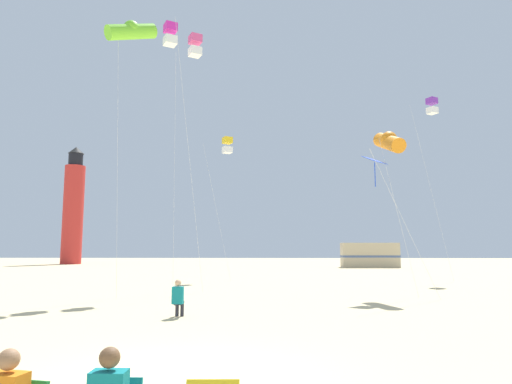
{
  "coord_description": "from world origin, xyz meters",
  "views": [
    {
      "loc": [
        1.54,
        -7.61,
        2.09
      ],
      "look_at": [
        0.81,
        13.77,
        4.79
      ],
      "focal_mm": 31.82,
      "sensor_mm": 36.0,
      "label": 1
    }
  ],
  "objects_px": {
    "lighthouse_distant": "(73,208)",
    "kite_box_rainbow": "(195,46)",
    "kite_diamond_blue": "(376,165)",
    "rv_van_tan": "(370,255)",
    "kite_box_magenta": "(170,35)",
    "kite_tube_lime": "(131,31)",
    "kite_tube_orange": "(389,142)",
    "kite_box_gold": "(227,145)",
    "kite_box_violet": "(432,106)",
    "kite_flyer_standing": "(178,297)"
  },
  "relations": [
    {
      "from": "kite_flyer_standing",
      "to": "kite_diamond_blue",
      "type": "distance_m",
      "value": 10.87
    },
    {
      "from": "lighthouse_distant",
      "to": "kite_box_rainbow",
      "type": "bearing_deg",
      "value": -59.16
    },
    {
      "from": "kite_box_gold",
      "to": "rv_van_tan",
      "type": "height_order",
      "value": "kite_box_gold"
    },
    {
      "from": "kite_box_magenta",
      "to": "kite_box_gold",
      "type": "height_order",
      "value": "kite_box_magenta"
    },
    {
      "from": "kite_tube_lime",
      "to": "kite_tube_orange",
      "type": "relative_size",
      "value": 1.66
    },
    {
      "from": "kite_flyer_standing",
      "to": "kite_tube_lime",
      "type": "height_order",
      "value": "kite_tube_lime"
    },
    {
      "from": "kite_flyer_standing",
      "to": "kite_tube_lime",
      "type": "distance_m",
      "value": 13.45
    },
    {
      "from": "kite_box_gold",
      "to": "lighthouse_distant",
      "type": "distance_m",
      "value": 40.57
    },
    {
      "from": "kite_box_violet",
      "to": "rv_van_tan",
      "type": "height_order",
      "value": "kite_box_violet"
    },
    {
      "from": "kite_box_magenta",
      "to": "kite_flyer_standing",
      "type": "bearing_deg",
      "value": -73.64
    },
    {
      "from": "kite_tube_lime",
      "to": "kite_diamond_blue",
      "type": "bearing_deg",
      "value": 0.6
    },
    {
      "from": "kite_box_gold",
      "to": "lighthouse_distant",
      "type": "xyz_separation_m",
      "value": [
        -25.12,
        31.82,
        -1.6
      ]
    },
    {
      "from": "kite_box_violet",
      "to": "lighthouse_distant",
      "type": "bearing_deg",
      "value": 141.1
    },
    {
      "from": "rv_van_tan",
      "to": "kite_box_gold",
      "type": "bearing_deg",
      "value": -124.12
    },
    {
      "from": "kite_flyer_standing",
      "to": "kite_tube_lime",
      "type": "xyz_separation_m",
      "value": [
        -3.64,
        5.71,
        11.62
      ]
    },
    {
      "from": "kite_tube_orange",
      "to": "kite_box_magenta",
      "type": "bearing_deg",
      "value": 175.38
    },
    {
      "from": "kite_diamond_blue",
      "to": "kite_box_rainbow",
      "type": "xyz_separation_m",
      "value": [
        -8.7,
        2.82,
        7.0
      ]
    },
    {
      "from": "kite_box_gold",
      "to": "kite_box_magenta",
      "type": "bearing_deg",
      "value": -101.75
    },
    {
      "from": "kite_box_violet",
      "to": "kite_box_rainbow",
      "type": "relative_size",
      "value": 0.95
    },
    {
      "from": "kite_box_rainbow",
      "to": "lighthouse_distant",
      "type": "bearing_deg",
      "value": 120.84
    },
    {
      "from": "rv_van_tan",
      "to": "kite_diamond_blue",
      "type": "bearing_deg",
      "value": -101.52
    },
    {
      "from": "kite_flyer_standing",
      "to": "kite_diamond_blue",
      "type": "height_order",
      "value": "kite_diamond_blue"
    },
    {
      "from": "kite_tube_lime",
      "to": "kite_box_violet",
      "type": "height_order",
      "value": "kite_tube_lime"
    },
    {
      "from": "kite_tube_lime",
      "to": "kite_box_magenta",
      "type": "height_order",
      "value": "kite_box_magenta"
    },
    {
      "from": "kite_box_magenta",
      "to": "kite_tube_orange",
      "type": "bearing_deg",
      "value": -4.62
    },
    {
      "from": "kite_tube_lime",
      "to": "kite_box_violet",
      "type": "xyz_separation_m",
      "value": [
        17.91,
        11.53,
        -0.12
      ]
    },
    {
      "from": "kite_box_gold",
      "to": "kite_box_violet",
      "type": "relative_size",
      "value": 0.79
    },
    {
      "from": "kite_diamond_blue",
      "to": "kite_box_violet",
      "type": "distance_m",
      "value": 14.66
    },
    {
      "from": "kite_flyer_standing",
      "to": "kite_box_magenta",
      "type": "relative_size",
      "value": 0.09
    },
    {
      "from": "kite_box_gold",
      "to": "kite_box_violet",
      "type": "bearing_deg",
      "value": -0.63
    },
    {
      "from": "kite_box_violet",
      "to": "kite_flyer_standing",
      "type": "bearing_deg",
      "value": -129.62
    },
    {
      "from": "kite_box_gold",
      "to": "rv_van_tan",
      "type": "xyz_separation_m",
      "value": [
        14.41,
        21.42,
        -8.05
      ]
    },
    {
      "from": "kite_box_rainbow",
      "to": "lighthouse_distant",
      "type": "height_order",
      "value": "lighthouse_distant"
    },
    {
      "from": "kite_tube_orange",
      "to": "rv_van_tan",
      "type": "xyz_separation_m",
      "value": [
        5.73,
        31.98,
        -5.71
      ]
    },
    {
      "from": "kite_diamond_blue",
      "to": "kite_box_gold",
      "type": "xyz_separation_m",
      "value": [
        -7.8,
        11.57,
        3.62
      ]
    },
    {
      "from": "kite_flyer_standing",
      "to": "lighthouse_distant",
      "type": "bearing_deg",
      "value": -63.16
    },
    {
      "from": "kite_tube_lime",
      "to": "kite_box_gold",
      "type": "distance_m",
      "value": 12.49
    },
    {
      "from": "kite_box_rainbow",
      "to": "lighthouse_distant",
      "type": "xyz_separation_m",
      "value": [
        -24.22,
        40.57,
        -4.98
      ]
    },
    {
      "from": "rv_van_tan",
      "to": "kite_box_rainbow",
      "type": "bearing_deg",
      "value": -117.09
    },
    {
      "from": "kite_tube_lime",
      "to": "kite_box_rainbow",
      "type": "xyz_separation_m",
      "value": [
        2.5,
        2.94,
        0.58
      ]
    },
    {
      "from": "kite_box_violet",
      "to": "kite_diamond_blue",
      "type": "bearing_deg",
      "value": -120.48
    },
    {
      "from": "kite_box_magenta",
      "to": "kite_box_gold",
      "type": "relative_size",
      "value": 1.36
    },
    {
      "from": "kite_flyer_standing",
      "to": "lighthouse_distant",
      "type": "distance_m",
      "value": 55.84
    },
    {
      "from": "kite_box_violet",
      "to": "kite_box_magenta",
      "type": "bearing_deg",
      "value": -150.04
    },
    {
      "from": "kite_box_rainbow",
      "to": "kite_box_magenta",
      "type": "bearing_deg",
      "value": -139.93
    },
    {
      "from": "kite_box_magenta",
      "to": "rv_van_tan",
      "type": "bearing_deg",
      "value": 62.17
    },
    {
      "from": "kite_diamond_blue",
      "to": "kite_tube_orange",
      "type": "bearing_deg",
      "value": 49.25
    },
    {
      "from": "kite_box_magenta",
      "to": "kite_box_rainbow",
      "type": "distance_m",
      "value": 1.47
    },
    {
      "from": "kite_box_magenta",
      "to": "kite_box_gold",
      "type": "xyz_separation_m",
      "value": [
        2.01,
        9.69,
        -3.56
      ]
    },
    {
      "from": "kite_tube_lime",
      "to": "lighthouse_distant",
      "type": "xyz_separation_m",
      "value": [
        -21.72,
        43.51,
        -4.4
      ]
    }
  ]
}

